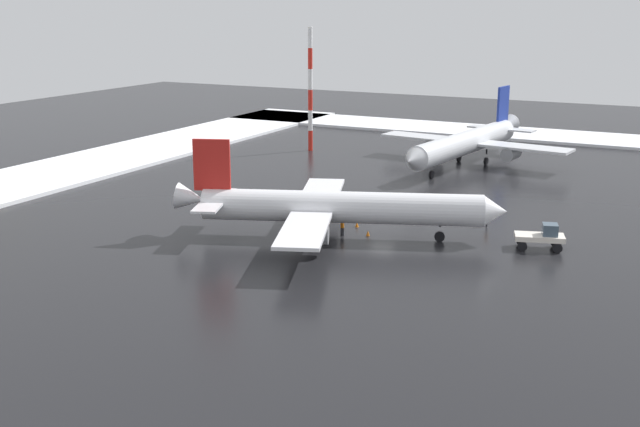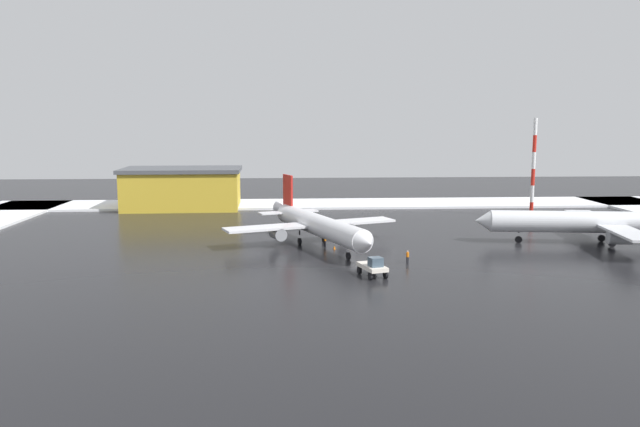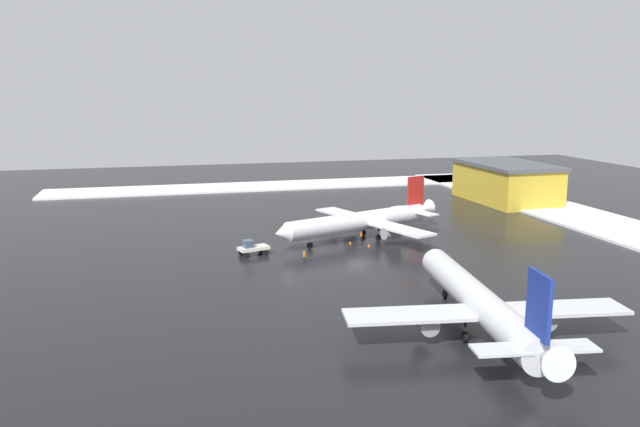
# 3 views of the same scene
# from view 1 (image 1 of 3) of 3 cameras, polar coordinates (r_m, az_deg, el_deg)

# --- Properties ---
(ground_plane) EXTENTS (240.00, 240.00, 0.00)m
(ground_plane) POSITION_cam_1_polar(r_m,az_deg,el_deg) (84.15, 4.45, -0.97)
(ground_plane) COLOR black
(snow_bank_far) EXTENTS (152.00, 16.00, 0.48)m
(snow_bank_far) POSITION_cam_1_polar(r_m,az_deg,el_deg) (112.30, -19.88, 2.30)
(snow_bank_far) COLOR white
(snow_bank_far) RESTS_ON ground_plane
(snow_bank_left) EXTENTS (14.00, 116.00, 0.48)m
(snow_bank_left) POSITION_cam_1_polar(r_m,az_deg,el_deg) (147.05, 14.47, 5.47)
(snow_bank_left) COLOR white
(snow_bank_left) RESTS_ON ground_plane
(airplane_far_rear) EXTENTS (26.83, 31.74, 9.78)m
(airplane_far_rear) POSITION_cam_1_polar(r_m,az_deg,el_deg) (79.08, 0.96, 0.47)
(airplane_far_rear) COLOR white
(airplane_far_rear) RESTS_ON ground_plane
(airplane_foreground_jet) EXTENTS (34.72, 28.93, 10.32)m
(airplane_foreground_jet) POSITION_cam_1_polar(r_m,az_deg,el_deg) (117.28, 10.43, 5.01)
(airplane_foreground_jet) COLOR silver
(airplane_foreground_jet) RESTS_ON ground_plane
(pushback_tug) EXTENTS (3.43, 5.04, 2.50)m
(pushback_tug) POSITION_cam_1_polar(r_m,az_deg,el_deg) (79.03, 15.53, -1.55)
(pushback_tug) COLOR silver
(pushback_tug) RESTS_ON ground_plane
(ground_crew_beside_wing) EXTENTS (0.36, 0.36, 1.71)m
(ground_crew_beside_wing) POSITION_cam_1_polar(r_m,az_deg,el_deg) (85.76, 11.79, -0.27)
(ground_crew_beside_wing) COLOR black
(ground_crew_beside_wing) RESTS_ON ground_plane
(ground_crew_mid_apron) EXTENTS (0.36, 0.36, 1.71)m
(ground_crew_mid_apron) POSITION_cam_1_polar(r_m,az_deg,el_deg) (80.50, 1.59, -0.94)
(ground_crew_mid_apron) COLOR black
(ground_crew_mid_apron) RESTS_ON ground_plane
(antenna_mast) EXTENTS (0.70, 0.70, 19.24)m
(antenna_mast) POSITION_cam_1_polar(r_m,az_deg,el_deg) (126.64, -0.70, 8.79)
(antenna_mast) COLOR red
(antenna_mast) RESTS_ON ground_plane
(traffic_cone_near_nose) EXTENTS (0.36, 0.36, 0.55)m
(traffic_cone_near_nose) POSITION_cam_1_polar(r_m,az_deg,el_deg) (84.01, 2.65, -0.78)
(traffic_cone_near_nose) COLOR orange
(traffic_cone_near_nose) RESTS_ON ground_plane
(traffic_cone_mid_line) EXTENTS (0.36, 0.36, 0.55)m
(traffic_cone_mid_line) POSITION_cam_1_polar(r_m,az_deg,el_deg) (80.86, 3.43, -1.40)
(traffic_cone_mid_line) COLOR orange
(traffic_cone_mid_line) RESTS_ON ground_plane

